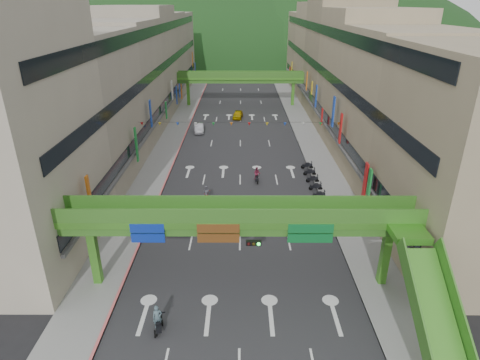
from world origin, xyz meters
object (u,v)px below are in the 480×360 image
Objects in this scene: overpass_near at (253,230)px; car_silver at (199,128)px; pedestrian_red at (334,204)px; scooter_rider_near at (158,320)px; car_yellow at (238,115)px; scooter_rider_mid at (257,175)px.

overpass_near reaches higher than car_silver.
scooter_rider_near is at bearing -166.39° from pedestrian_red.
scooter_rider_near is at bearing -89.43° from car_yellow.
scooter_rider_mid is at bearing -79.29° from car_yellow.
scooter_rider_mid is 10.66m from pedestrian_red.
scooter_rider_mid reaches higher than car_silver.
pedestrian_red is at bearing -68.60° from car_yellow.
overpass_near reaches higher than scooter_rider_mid.
car_silver is (-9.05, 20.69, -0.31)m from scooter_rider_mid.
car_silver is at bearing 101.09° from overpass_near.
pedestrian_red is (8.87, 12.47, -4.37)m from overpass_near.
overpass_near is at bearing -82.56° from car_yellow.
car_silver is 2.56× the size of pedestrian_red.
overpass_near is 49.50m from car_yellow.
car_silver is (-1.61, 44.86, -0.25)m from scooter_rider_near.
pedestrian_red reaches higher than car_yellow.
scooter_rider_mid is at bearing 86.78° from overpass_near.
car_yellow is (6.50, 8.80, 0.02)m from car_silver.
overpass_near is 6.55× the size of car_silver.
scooter_rider_mid is at bearing 72.90° from scooter_rider_near.
overpass_near reaches higher than car_yellow.
overpass_near is 13.71× the size of scooter_rider_near.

